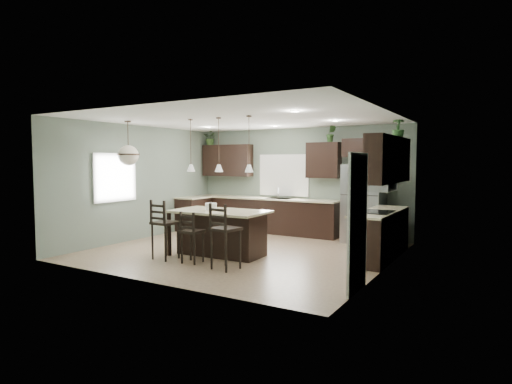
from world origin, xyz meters
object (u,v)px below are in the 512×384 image
object	(u,v)px
serving_dish	(211,206)
bar_stool_right	(226,236)
bar_stool_center	(192,237)
plant_back_left	(211,138)
bar_stool_left	(165,229)
refrigerator	(364,204)
kitchen_island	(219,233)

from	to	relation	value
serving_dish	bar_stool_right	xyz separation A→B (m)	(0.96, -0.85, -0.40)
bar_stool_center	plant_back_left	bearing A→B (deg)	118.53
bar_stool_left	bar_stool_center	size ratio (longest dim) A/B	1.20
refrigerator	bar_stool_left	bearing A→B (deg)	-127.25
kitchen_island	bar_stool_left	distance (m)	1.08
bar_stool_left	bar_stool_right	distance (m)	1.47
bar_stool_left	bar_stool_center	distance (m)	0.66
serving_dish	plant_back_left	size ratio (longest dim) A/B	0.55
kitchen_island	plant_back_left	world-z (taller)	plant_back_left
kitchen_island	bar_stool_right	xyz separation A→B (m)	(0.76, -0.86, 0.13)
kitchen_island	serving_dish	world-z (taller)	serving_dish
serving_dish	bar_stool_left	world-z (taller)	bar_stool_left
kitchen_island	plant_back_left	size ratio (longest dim) A/B	4.48
bar_stool_center	bar_stool_right	world-z (taller)	bar_stool_right
kitchen_island	plant_back_left	distance (m)	4.58
bar_stool_center	plant_back_left	size ratio (longest dim) A/B	2.27
kitchen_island	bar_stool_center	xyz separation A→B (m)	(-0.06, -0.79, 0.03)
bar_stool_center	refrigerator	bearing A→B (deg)	55.83
bar_stool_left	bar_stool_right	bearing A→B (deg)	1.22
refrigerator	bar_stool_left	distance (m)	4.66
bar_stool_center	bar_stool_right	distance (m)	0.82
serving_dish	bar_stool_left	distance (m)	1.03
refrigerator	kitchen_island	distance (m)	3.61
serving_dish	kitchen_island	bearing A→B (deg)	1.78
kitchen_island	serving_dish	distance (m)	0.57
serving_dish	bar_stool_center	world-z (taller)	serving_dish
bar_stool_center	bar_stool_right	bearing A→B (deg)	-8.92
bar_stool_left	refrigerator	bearing A→B (deg)	56.07
serving_dish	plant_back_left	bearing A→B (deg)	126.63
refrigerator	plant_back_left	xyz separation A→B (m)	(-4.64, 0.24, 1.69)
refrigerator	plant_back_left	bearing A→B (deg)	176.99
plant_back_left	kitchen_island	bearing A→B (deg)	-51.04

